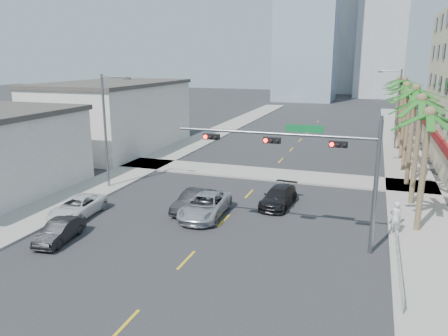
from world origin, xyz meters
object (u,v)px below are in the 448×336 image
object	(u,v)px
traffic_signal_mast	(314,157)
car_lane_left	(194,201)
car_lane_center	(205,206)
pedestrian	(396,218)
car_parked_mid	(60,231)
car_parked_far	(77,207)
car_lane_right	(279,197)

from	to	relation	value
traffic_signal_mast	car_lane_left	world-z (taller)	traffic_signal_mast
car_lane_center	pedestrian	world-z (taller)	pedestrian
traffic_signal_mast	car_lane_center	bearing A→B (deg)	161.58
car_parked_mid	car_lane_center	size ratio (longest dim) A/B	0.69
traffic_signal_mast	car_parked_far	bearing A→B (deg)	-178.64
car_parked_mid	car_lane_right	world-z (taller)	car_lane_right
traffic_signal_mast	car_parked_far	size ratio (longest dim) A/B	2.37
car_parked_mid	car_parked_far	distance (m)	4.03
car_lane_right	pedestrian	bearing A→B (deg)	-17.95
car_lane_right	pedestrian	size ratio (longest dim) A/B	2.35
car_lane_right	car_parked_mid	bearing A→B (deg)	-132.00
traffic_signal_mast	car_parked_far	distance (m)	15.82
car_parked_mid	car_lane_center	distance (m)	9.08
traffic_signal_mast	pedestrian	distance (m)	6.69
car_lane_right	car_lane_center	bearing A→B (deg)	-134.38
car_parked_far	car_lane_right	size ratio (longest dim) A/B	1.02
car_lane_center	car_lane_right	size ratio (longest dim) A/B	1.17
pedestrian	car_parked_mid	bearing A→B (deg)	0.14
car_lane_left	car_lane_center	distance (m)	1.34
car_lane_center	car_parked_mid	bearing A→B (deg)	-137.38
car_lane_center	traffic_signal_mast	bearing A→B (deg)	-21.15
car_parked_mid	pedestrian	bearing A→B (deg)	14.07
car_parked_far	car_parked_mid	bearing A→B (deg)	-70.16
car_lane_center	car_lane_right	bearing A→B (deg)	38.79
car_lane_right	pedestrian	distance (m)	8.20
car_lane_left	pedestrian	size ratio (longest dim) A/B	2.19
car_parked_mid	car_parked_far	xyz separation A→B (m)	(-1.60, 3.70, 0.04)
car_parked_mid	car_lane_center	bearing A→B (deg)	38.14
car_parked_far	pedestrian	bearing A→B (deg)	6.10
traffic_signal_mast	pedestrian	xyz separation A→B (m)	(4.52, 2.99, -3.93)
car_parked_mid	car_lane_right	size ratio (longest dim) A/B	0.81
car_parked_far	car_lane_left	distance (m)	7.70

